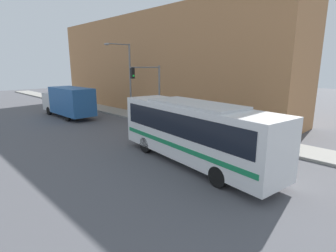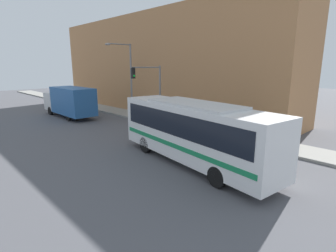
% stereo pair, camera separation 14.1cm
% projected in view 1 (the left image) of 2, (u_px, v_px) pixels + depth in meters
% --- Properties ---
extents(ground_plane, '(120.00, 120.00, 0.00)m').
position_uv_depth(ground_plane, '(245.00, 176.00, 12.80)').
color(ground_plane, '#515156').
extents(sidewalk, '(2.66, 70.00, 0.16)m').
position_uv_depth(sidewalk, '(116.00, 111.00, 30.65)').
color(sidewalk, gray).
rests_on(sidewalk, ground_plane).
extents(building_facade, '(6.00, 32.91, 10.82)m').
position_uv_depth(building_facade, '(157.00, 65.00, 30.65)').
color(building_facade, '#B27A4C').
rests_on(building_facade, ground_plane).
extents(city_bus, '(3.81, 10.51, 3.40)m').
position_uv_depth(city_bus, '(194.00, 129.00, 14.10)').
color(city_bus, white).
rests_on(city_bus, ground_plane).
extents(delivery_truck, '(2.39, 7.95, 3.13)m').
position_uv_depth(delivery_truck, '(68.00, 101.00, 27.24)').
color(delivery_truck, '#265999').
rests_on(delivery_truck, ground_plane).
extents(fire_hydrant, '(0.25, 0.34, 0.77)m').
position_uv_depth(fire_hydrant, '(234.00, 133.00, 18.80)').
color(fire_hydrant, '#999999').
rests_on(fire_hydrant, sidewalk).
extents(traffic_light_pole, '(3.28, 0.35, 5.14)m').
position_uv_depth(traffic_light_pole, '(150.00, 84.00, 22.97)').
color(traffic_light_pole, slate).
rests_on(traffic_light_pole, sidewalk).
extents(parking_meter, '(0.14, 0.14, 1.32)m').
position_uv_depth(parking_meter, '(183.00, 117.00, 22.14)').
color(parking_meter, slate).
rests_on(parking_meter, sidewalk).
extents(street_lamp, '(2.96, 0.28, 7.26)m').
position_uv_depth(street_lamp, '(127.00, 74.00, 26.48)').
color(street_lamp, slate).
rests_on(street_lamp, sidewalk).
extents(pedestrian_near_corner, '(0.34, 0.34, 1.66)m').
position_uv_depth(pedestrian_near_corner, '(184.00, 116.00, 22.64)').
color(pedestrian_near_corner, '#23283D').
rests_on(pedestrian_near_corner, sidewalk).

